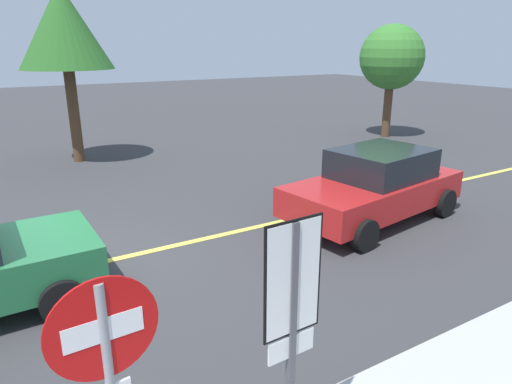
# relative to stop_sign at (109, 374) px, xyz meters

# --- Properties ---
(ground_plane) EXTENTS (80.00, 80.00, 0.00)m
(ground_plane) POSITION_rel_stop_sign_xyz_m (0.35, 5.07, -1.60)
(ground_plane) COLOR #38383A
(lane_marking_centre) EXTENTS (28.00, 0.16, 0.01)m
(lane_marking_centre) POSITION_rel_stop_sign_xyz_m (3.35, 5.07, -1.59)
(lane_marking_centre) COLOR #E0D14C
(stop_sign) EXTENTS (0.76, 0.07, 2.34)m
(stop_sign) POSITION_rel_stop_sign_xyz_m (0.00, 0.00, 0.00)
(stop_sign) COLOR gray
(stop_sign) RESTS_ON ground_plane
(speed_limit_sign) EXTENTS (0.54, 0.06, 2.52)m
(speed_limit_sign) POSITION_rel_stop_sign_xyz_m (1.40, -0.18, 0.17)
(speed_limit_sign) COLOR #4C4C51
(speed_limit_sign) RESTS_ON ground_plane
(car_red_behind_van) EXTENTS (4.48, 2.57, 1.58)m
(car_red_behind_van) POSITION_rel_stop_sign_xyz_m (6.72, 4.16, -0.80)
(car_red_behind_van) COLOR red
(car_red_behind_van) RESTS_ON ground_plane
(tree_left_verge) EXTENTS (2.59, 2.59, 4.55)m
(tree_left_verge) POSITION_rel_stop_sign_xyz_m (14.13, 10.97, 1.62)
(tree_left_verge) COLOR #513823
(tree_left_verge) RESTS_ON ground_plane
(tree_centre_verge) EXTENTS (2.86, 2.86, 5.54)m
(tree_centre_verge) POSITION_rel_stop_sign_xyz_m (2.09, 13.16, 2.63)
(tree_centre_verge) COLOR #513823
(tree_centre_verge) RESTS_ON ground_plane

